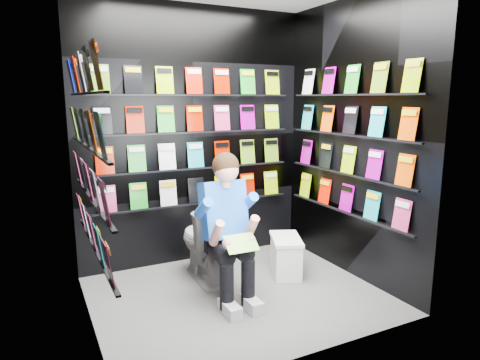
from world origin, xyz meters
name	(u,v)px	position (x,y,z in m)	size (l,w,h in m)	color
floor	(237,295)	(0.00, 0.00, 0.00)	(2.40, 2.40, 0.00)	slate
wall_back	(194,137)	(0.00, 1.00, 1.30)	(2.40, 0.04, 2.60)	black
wall_front	(310,163)	(0.00, -1.00, 1.30)	(2.40, 0.04, 2.60)	black
wall_left	(82,155)	(-1.20, 0.00, 1.30)	(0.04, 2.00, 2.60)	black
wall_right	(352,140)	(1.20, 0.00, 1.30)	(0.04, 2.00, 2.60)	black
comics_back	(195,137)	(0.00, 0.97, 1.31)	(2.10, 0.06, 1.37)	#F85304
comics_left	(86,154)	(-1.17, 0.00, 1.31)	(0.06, 1.70, 1.37)	#F85304
comics_right	(349,140)	(1.17, 0.00, 1.31)	(0.06, 1.70, 1.37)	#F85304
toilet	(206,242)	(-0.11, 0.45, 0.37)	(0.42, 0.75, 0.73)	white
longbox	(286,257)	(0.63, 0.21, 0.17)	(0.25, 0.45, 0.34)	white
longbox_lid	(286,239)	(0.63, 0.21, 0.35)	(0.27, 0.47, 0.03)	white
reader	(222,211)	(-0.11, 0.07, 0.75)	(0.50, 0.73, 1.34)	blue
held_comic	(241,243)	(-0.11, -0.28, 0.58)	(0.26, 0.01, 0.18)	green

